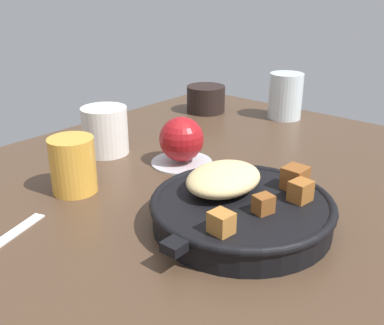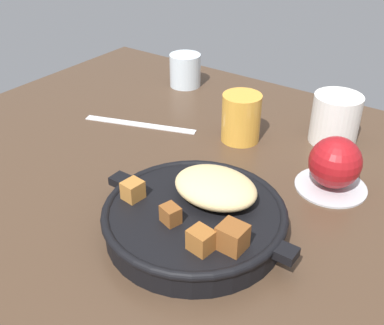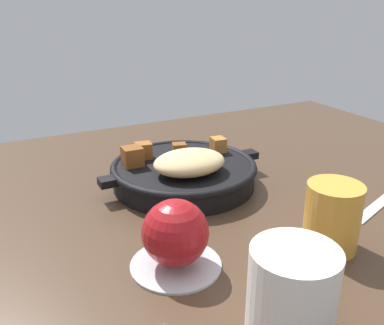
{
  "view_description": "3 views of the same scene",
  "coord_description": "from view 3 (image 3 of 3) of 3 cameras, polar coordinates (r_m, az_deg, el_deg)",
  "views": [
    {
      "loc": [
        -41.65,
        -36.48,
        30.5
      ],
      "look_at": [
        0.58,
        -0.54,
        7.59
      ],
      "focal_mm": 42.63,
      "sensor_mm": 36.0,
      "label": 1
    },
    {
      "loc": [
        29.28,
        -46.04,
        40.1
      ],
      "look_at": [
        -2.65,
        -1.12,
        5.66
      ],
      "focal_mm": 43.31,
      "sensor_mm": 36.0,
      "label": 2
    },
    {
      "loc": [
        30.52,
        50.49,
        29.41
      ],
      "look_at": [
        4.9,
        0.47,
        7.21
      ],
      "focal_mm": 39.82,
      "sensor_mm": 36.0,
      "label": 3
    }
  ],
  "objects": [
    {
      "name": "saucer_plate",
      "position": [
        0.51,
        -2.18,
        -13.38
      ],
      "size": [
        10.68,
        10.68,
        0.6
      ],
      "primitive_type": "cylinder",
      "color": "#B7BABF",
      "rests_on": "ground_plane"
    },
    {
      "name": "cast_iron_skillet",
      "position": [
        0.7,
        -1.1,
        -1.09
      ],
      "size": [
        28.27,
        23.94,
        7.13
      ],
      "color": "black",
      "rests_on": "ground_plane"
    },
    {
      "name": "juice_glass_amber",
      "position": [
        0.55,
        18.26,
        -6.92
      ],
      "size": [
        6.78,
        6.78,
        8.48
      ],
      "primitive_type": "cylinder",
      "color": "gold",
      "rests_on": "ground_plane"
    },
    {
      "name": "ground_plane",
      "position": [
        0.66,
        3.6,
        -5.91
      ],
      "size": [
        115.47,
        88.66,
        2.4
      ],
      "primitive_type": "cube",
      "color": "#473323"
    },
    {
      "name": "ceramic_mug_white",
      "position": [
        0.41,
        13.27,
        -16.45
      ],
      "size": [
        8.22,
        8.22,
        8.61
      ],
      "primitive_type": "cylinder",
      "color": "silver",
      "rests_on": "ground_plane"
    },
    {
      "name": "red_apple",
      "position": [
        0.49,
        -2.25,
        -9.37
      ],
      "size": [
        7.7,
        7.7,
        7.7
      ],
      "primitive_type": "sphere",
      "color": "maroon",
      "rests_on": "saucer_plate"
    }
  ]
}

